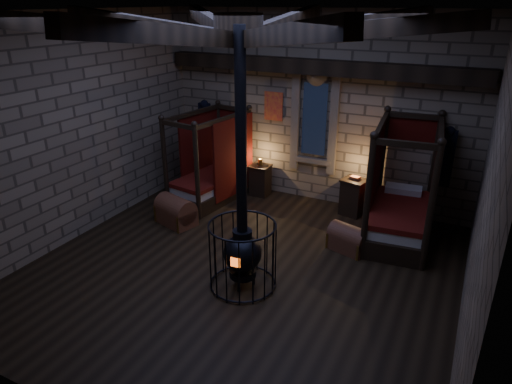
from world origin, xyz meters
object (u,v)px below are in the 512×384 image
at_px(bed_left, 212,178).
at_px(trunk_left, 176,212).
at_px(bed_right, 400,210).
at_px(trunk_right, 348,239).
at_px(stove, 242,250).

xyz_separation_m(bed_left, trunk_left, (0.00, -1.47, -0.23)).
xyz_separation_m(bed_right, trunk_right, (-0.71, -0.98, -0.33)).
height_order(bed_right, trunk_right, bed_right).
relative_size(bed_left, trunk_left, 2.19).
distance_m(bed_left, bed_right, 4.25).
bearing_deg(bed_right, trunk_left, -166.18).
bearing_deg(trunk_right, stove, -106.43).
height_order(bed_left, trunk_right, bed_left).
xyz_separation_m(bed_left, trunk_right, (3.54, -0.95, -0.27)).
relative_size(trunk_left, stove, 0.23).
bearing_deg(stove, bed_right, 49.77).
bearing_deg(trunk_left, stove, -13.84).
bearing_deg(trunk_left, bed_left, 107.00).
relative_size(trunk_left, trunk_right, 1.18).
xyz_separation_m(bed_left, stove, (2.32, -2.84, 0.15)).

